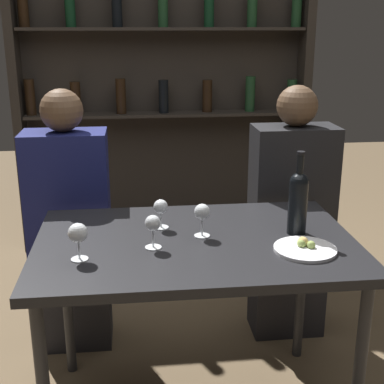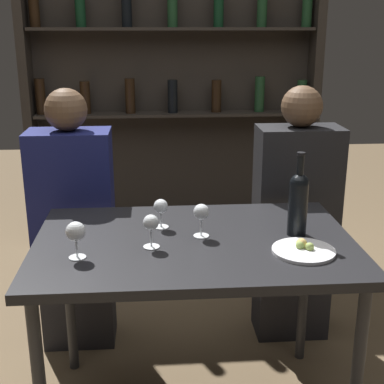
# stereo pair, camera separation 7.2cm
# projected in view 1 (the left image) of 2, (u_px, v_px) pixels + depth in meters

# --- Properties ---
(dining_table) EXTENTS (1.20, 0.79, 0.77)m
(dining_table) POSITION_uv_depth(u_px,v_px,m) (195.00, 257.00, 2.04)
(dining_table) COLOR black
(dining_table) RESTS_ON ground_plane
(wine_rack_wall) EXTENTS (2.02, 0.21, 2.32)m
(wine_rack_wall) POSITION_uv_depth(u_px,v_px,m) (163.00, 74.00, 3.67)
(wine_rack_wall) COLOR #28231E
(wine_rack_wall) RESTS_ON ground_plane
(wine_bottle) EXTENTS (0.07, 0.07, 0.32)m
(wine_bottle) POSITION_uv_depth(u_px,v_px,m) (298.00, 199.00, 2.03)
(wine_bottle) COLOR black
(wine_bottle) RESTS_ON dining_table
(wine_glass_0) EXTENTS (0.06, 0.06, 0.13)m
(wine_glass_0) POSITION_uv_depth(u_px,v_px,m) (202.00, 213.00, 2.01)
(wine_glass_0) COLOR silver
(wine_glass_0) RESTS_ON dining_table
(wine_glass_1) EXTENTS (0.06, 0.06, 0.13)m
(wine_glass_1) POSITION_uv_depth(u_px,v_px,m) (153.00, 225.00, 1.91)
(wine_glass_1) COLOR silver
(wine_glass_1) RESTS_ON dining_table
(wine_glass_2) EXTENTS (0.06, 0.06, 0.12)m
(wine_glass_2) POSITION_uv_depth(u_px,v_px,m) (161.00, 208.00, 2.10)
(wine_glass_2) COLOR silver
(wine_glass_2) RESTS_ON dining_table
(wine_glass_3) EXTENTS (0.07, 0.07, 0.13)m
(wine_glass_3) POSITION_uv_depth(u_px,v_px,m) (78.00, 234.00, 1.81)
(wine_glass_3) COLOR silver
(wine_glass_3) RESTS_ON dining_table
(food_plate_0) EXTENTS (0.22, 0.22, 0.04)m
(food_plate_0) POSITION_uv_depth(u_px,v_px,m) (305.00, 248.00, 1.91)
(food_plate_0) COLOR white
(food_plate_0) RESTS_ON dining_table
(seated_person_left) EXTENTS (0.38, 0.22, 1.28)m
(seated_person_left) POSITION_uv_depth(u_px,v_px,m) (70.00, 231.00, 2.55)
(seated_person_left) COLOR #26262B
(seated_person_left) RESTS_ON ground_plane
(seated_person_right) EXTENTS (0.40, 0.22, 1.28)m
(seated_person_right) POSITION_uv_depth(u_px,v_px,m) (290.00, 222.00, 2.67)
(seated_person_right) COLOR #26262B
(seated_person_right) RESTS_ON ground_plane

